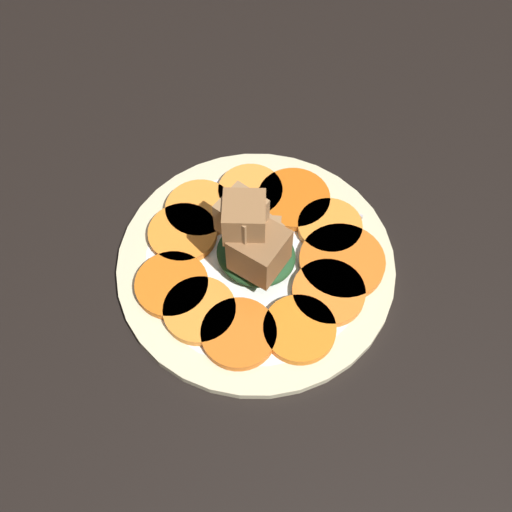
# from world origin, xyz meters

# --- Properties ---
(table_slab) EXTENTS (1.20, 1.20, 0.02)m
(table_slab) POSITION_xyz_m (0.00, 0.00, 0.01)
(table_slab) COLOR black
(table_slab) RESTS_ON ground
(plate) EXTENTS (0.30, 0.30, 0.01)m
(plate) POSITION_xyz_m (0.00, 0.00, 0.03)
(plate) COLOR beige
(plate) RESTS_ON table_slab
(carrot_slice_0) EXTENTS (0.08, 0.08, 0.01)m
(carrot_slice_0) POSITION_xyz_m (-0.08, 0.00, 0.04)
(carrot_slice_0) COLOR orange
(carrot_slice_0) RESTS_ON plate
(carrot_slice_1) EXTENTS (0.09, 0.09, 0.01)m
(carrot_slice_1) POSITION_xyz_m (-0.08, -0.04, 0.04)
(carrot_slice_1) COLOR orange
(carrot_slice_1) RESTS_ON plate
(carrot_slice_2) EXTENTS (0.07, 0.07, 0.01)m
(carrot_slice_2) POSITION_xyz_m (-0.05, -0.07, 0.04)
(carrot_slice_2) COLOR orange
(carrot_slice_2) RESTS_ON plate
(carrot_slice_3) EXTENTS (0.08, 0.08, 0.01)m
(carrot_slice_3) POSITION_xyz_m (-0.00, -0.09, 0.04)
(carrot_slice_3) COLOR #D56013
(carrot_slice_3) RESTS_ON plate
(carrot_slice_4) EXTENTS (0.07, 0.07, 0.01)m
(carrot_slice_4) POSITION_xyz_m (0.05, -0.07, 0.04)
(carrot_slice_4) COLOR orange
(carrot_slice_4) RESTS_ON plate
(carrot_slice_5) EXTENTS (0.08, 0.08, 0.01)m
(carrot_slice_5) POSITION_xyz_m (0.09, -0.03, 0.04)
(carrot_slice_5) COLOR orange
(carrot_slice_5) RESTS_ON plate
(carrot_slice_6) EXTENTS (0.07, 0.07, 0.01)m
(carrot_slice_6) POSITION_xyz_m (0.09, 0.01, 0.04)
(carrot_slice_6) COLOR orange
(carrot_slice_6) RESTS_ON plate
(carrot_slice_7) EXTENTS (0.08, 0.08, 0.01)m
(carrot_slice_7) POSITION_xyz_m (0.06, 0.07, 0.04)
(carrot_slice_7) COLOR orange
(carrot_slice_7) RESTS_ON plate
(carrot_slice_8) EXTENTS (0.07, 0.07, 0.01)m
(carrot_slice_8) POSITION_xyz_m (0.02, 0.08, 0.04)
(carrot_slice_8) COLOR orange
(carrot_slice_8) RESTS_ON plate
(carrot_slice_9) EXTENTS (0.08, 0.08, 0.01)m
(carrot_slice_9) POSITION_xyz_m (-0.03, 0.08, 0.04)
(carrot_slice_9) COLOR orange
(carrot_slice_9) RESTS_ON plate
(carrot_slice_10) EXTENTS (0.07, 0.07, 0.01)m
(carrot_slice_10) POSITION_xyz_m (-0.08, 0.05, 0.04)
(carrot_slice_10) COLOR orange
(carrot_slice_10) RESTS_ON plate
(center_pile) EXTENTS (0.08, 0.08, 0.11)m
(center_pile) POSITION_xyz_m (-0.00, 0.01, 0.08)
(center_pile) COLOR #1E4723
(center_pile) RESTS_ON plate
(fork) EXTENTS (0.19, 0.06, 0.00)m
(fork) POSITION_xyz_m (0.01, -0.08, 0.03)
(fork) COLOR #B2B2B7
(fork) RESTS_ON plate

